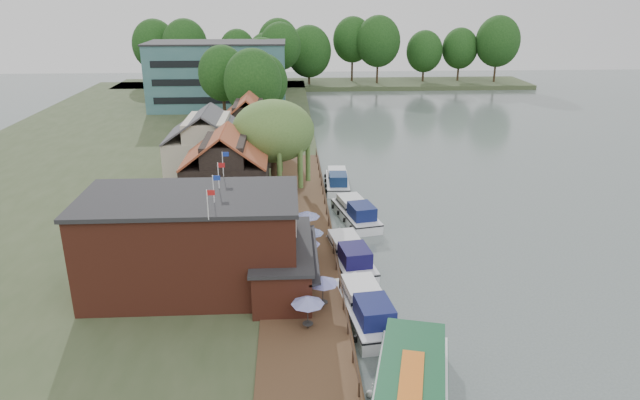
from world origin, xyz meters
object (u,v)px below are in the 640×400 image
object	(u,v)px
swan	(370,393)
umbrella_0	(308,312)
umbrella_3	(306,252)
cruiser_0	(367,304)
cottage_b	(208,147)
umbrella_1	(323,292)
cruiser_2	(356,210)
willow	(274,149)
umbrella_4	(311,240)
cottage_c	(249,129)
cottage_a	(226,173)
cruiser_3	(337,179)
pub	(220,242)
umbrella_5	(307,223)
cruiser_1	(349,252)
umbrella_2	(305,273)
hotel_block	(218,75)

from	to	relation	value
swan	umbrella_0	bearing A→B (deg)	121.25
umbrella_3	cruiser_0	distance (m)	7.80
cottage_b	cruiser_0	size ratio (longest dim) A/B	0.96
umbrella_1	cruiser_2	world-z (taller)	umbrella_1
umbrella_1	cruiser_0	world-z (taller)	umbrella_1
willow	umbrella_4	distance (m)	15.68
umbrella_4	cottage_c	bearing A→B (deg)	103.34
cottage_a	umbrella_3	size ratio (longest dim) A/B	3.62
umbrella_1	cruiser_3	size ratio (longest dim) A/B	0.26
pub	umbrella_5	xyz separation A→B (m)	(6.59, 8.93, -2.36)
pub	cottage_a	distance (m)	15.05
umbrella_4	cruiser_1	bearing A→B (deg)	-1.04
umbrella_2	umbrella_5	world-z (taller)	same
hotel_block	swan	distance (m)	84.80
umbrella_5	swan	world-z (taller)	umbrella_5
pub	cruiser_0	bearing A→B (deg)	-18.98
pub	willow	xyz separation A→B (m)	(3.50, 20.00, 1.56)
umbrella_1	hotel_block	bearing A→B (deg)	101.60
cottage_b	hotel_block	bearing A→B (deg)	94.97
pub	umbrella_3	distance (m)	7.38
umbrella_5	cruiser_1	size ratio (longest dim) A/B	0.24
umbrella_5	umbrella_2	bearing A→B (deg)	-92.59
umbrella_4	cruiser_3	size ratio (longest dim) A/B	0.26
umbrella_4	pub	bearing A→B (deg)	-142.77
pub	cottage_c	size ratio (longest dim) A/B	2.35
umbrella_1	cruiser_1	bearing A→B (deg)	72.52
willow	swan	xyz separation A→B (m)	(6.00, -31.68, -5.99)
umbrella_4	hotel_block	bearing A→B (deg)	102.70
willow	umbrella_1	distance (m)	24.14
cruiser_3	swan	size ratio (longest dim) A/B	20.85
umbrella_4	cruiser_0	size ratio (longest dim) A/B	0.24
pub	umbrella_5	world-z (taller)	pub
pub	cruiser_2	size ratio (longest dim) A/B	2.06
umbrella_0	umbrella_2	world-z (taller)	same
pub	umbrella_3	size ratio (longest dim) A/B	8.42
umbrella_0	umbrella_5	xyz separation A→B (m)	(0.42, 15.12, 0.00)
cottage_a	umbrella_4	bearing A→B (deg)	-51.40
umbrella_2	umbrella_4	xyz separation A→B (m)	(0.68, 5.93, 0.00)
umbrella_3	swan	world-z (taller)	umbrella_3
cottage_a	umbrella_5	world-z (taller)	cottage_a
cottage_a	umbrella_2	world-z (taller)	cottage_a
umbrella_4	swan	world-z (taller)	umbrella_4
cruiser_3	swan	distance (m)	37.19
willow	cruiser_1	world-z (taller)	willow
cottage_c	willow	xyz separation A→B (m)	(3.50, -14.00, 0.96)
umbrella_3	umbrella_5	world-z (taller)	same
cottage_c	pub	bearing A→B (deg)	-90.00
umbrella_3	cruiser_0	xyz separation A→B (m)	(4.06, -6.57, -1.07)
cruiser_3	swan	bearing A→B (deg)	-89.55
cottage_c	willow	size ratio (longest dim) A/B	0.82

